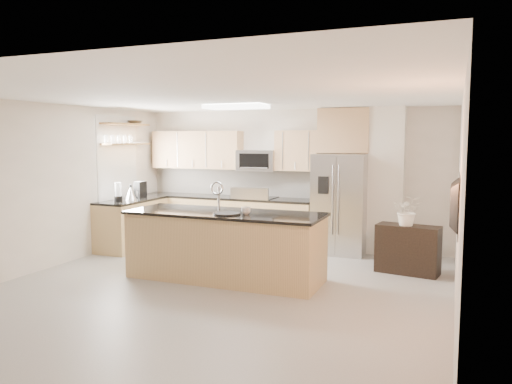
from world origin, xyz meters
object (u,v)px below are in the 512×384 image
at_px(bowl, 135,122).
at_px(television, 450,204).
at_px(kettle, 131,193).
at_px(blender, 118,193).
at_px(platter, 227,214).
at_px(microwave, 258,161).
at_px(flower_vase, 408,203).
at_px(island, 225,245).
at_px(refrigerator, 340,204).
at_px(credenza, 408,249).
at_px(range, 255,221).
at_px(coffee_maker, 140,190).
at_px(cup, 246,211).

relative_size(bowl, television, 0.32).
bearing_deg(kettle, blender, -99.45).
bearing_deg(television, bowl, 66.70).
bearing_deg(kettle, platter, -27.93).
height_order(kettle, bowl, bowl).
distance_m(microwave, platter, 2.81).
height_order(kettle, flower_vase, flower_vase).
bearing_deg(bowl, island, -32.00).
bearing_deg(refrigerator, credenza, -37.93).
bearing_deg(platter, range, 103.27).
bearing_deg(range, television, -41.64).
bearing_deg(blender, platter, -22.19).
bearing_deg(credenza, flower_vase, -98.64).
xyz_separation_m(platter, bowl, (-2.85, 1.91, 1.38)).
height_order(range, bowl, bowl).
bearing_deg(flower_vase, island, -152.43).
distance_m(refrigerator, credenza, 1.68).
height_order(refrigerator, platter, refrigerator).
bearing_deg(platter, kettle, 152.07).
height_order(blender, coffee_maker, blender).
xyz_separation_m(range, bowl, (-2.25, -0.64, 1.91)).
distance_m(blender, bowl, 1.55).
bearing_deg(range, coffee_maker, -160.25).
height_order(platter, kettle, kettle).
relative_size(refrigerator, island, 0.62).
xyz_separation_m(microwave, refrigerator, (1.66, -0.17, -0.74)).
height_order(microwave, coffee_maker, microwave).
bearing_deg(microwave, bowl, -161.25).
relative_size(island, cup, 21.40).
height_order(refrigerator, kettle, refrigerator).
bearing_deg(coffee_maker, flower_vase, -3.68).
relative_size(refrigerator, cup, 13.28).
bearing_deg(bowl, flower_vase, -4.82).
bearing_deg(kettle, island, -25.42).
bearing_deg(blender, television, -16.61).
xyz_separation_m(island, flower_vase, (2.43, 1.27, 0.59)).
bearing_deg(television, blender, 73.39).
height_order(cup, flower_vase, flower_vase).
relative_size(blender, flower_vase, 0.50).
bearing_deg(platter, refrigerator, 67.03).
relative_size(range, flower_vase, 1.64).
distance_m(microwave, bowl, 2.49).
distance_m(blender, coffee_maker, 0.70).
bearing_deg(island, flower_vase, 27.59).
relative_size(credenza, bowl, 2.71).
height_order(flower_vase, television, television).
xyz_separation_m(island, credenza, (2.44, 1.31, -0.13)).
xyz_separation_m(island, bowl, (-2.73, 1.70, 1.88)).
relative_size(refrigerator, platter, 4.66).
bearing_deg(television, kettle, 70.44).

